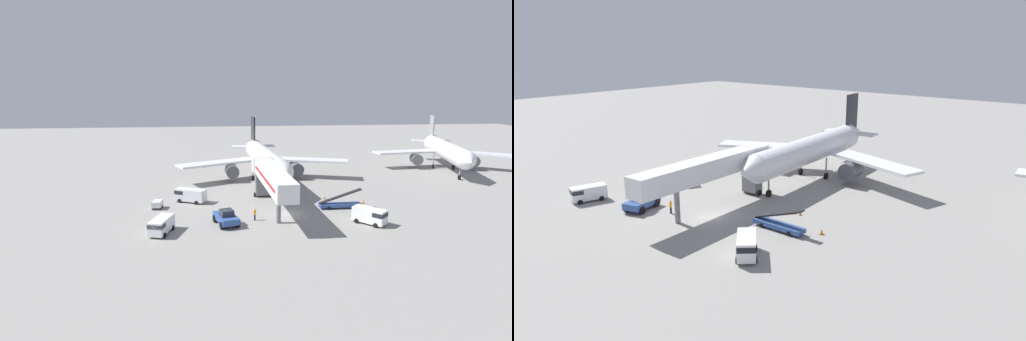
# 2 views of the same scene
# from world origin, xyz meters

# --- Properties ---
(ground_plane) EXTENTS (300.00, 300.00, 0.00)m
(ground_plane) POSITION_xyz_m (0.00, 0.00, 0.00)
(ground_plane) COLOR gray
(airplane_at_gate) EXTENTS (37.79, 37.98, 12.77)m
(airplane_at_gate) POSITION_xyz_m (-0.32, 23.65, 4.81)
(airplane_at_gate) COLOR silver
(airplane_at_gate) RESTS_ON ground
(jet_bridge) EXTENTS (4.02, 23.56, 7.45)m
(jet_bridge) POSITION_xyz_m (-2.15, 2.37, 5.68)
(jet_bridge) COLOR silver
(jet_bridge) RESTS_ON ground
(pushback_tug) EXTENTS (4.00, 5.72, 2.34)m
(pushback_tug) POSITION_xyz_m (-9.66, -4.08, 1.10)
(pushback_tug) COLOR #2D4C8E
(pushback_tug) RESTS_ON ground
(belt_loader_truck) EXTENTS (7.06, 1.75, 3.30)m
(belt_loader_truck) POSITION_xyz_m (9.55, 1.99, 0.77)
(belt_loader_truck) COLOR #2D4C8E
(belt_loader_truck) RESTS_ON ground
(service_van_mid_left) EXTENTS (3.32, 5.21, 2.20)m
(service_van_mid_left) POSITION_xyz_m (-18.70, -6.80, 1.26)
(service_van_mid_left) COLOR white
(service_van_mid_left) RESTS_ON ground
(service_van_far_left) EXTENTS (5.76, 4.31, 2.36)m
(service_van_far_left) POSITION_xyz_m (-15.58, 8.48, 1.34)
(service_van_far_left) COLOR silver
(service_van_far_left) RESTS_ON ground
(service_van_mid_center) EXTENTS (4.71, 4.98, 2.37)m
(service_van_mid_center) POSITION_xyz_m (11.48, -6.12, 1.34)
(service_van_mid_center) COLOR white
(service_van_mid_center) RESTS_ON ground
(baggage_cart_rear_left) EXTENTS (1.66, 2.32, 1.34)m
(baggage_cart_rear_left) POSITION_xyz_m (-20.75, 5.14, 0.75)
(baggage_cart_rear_left) COLOR #38383D
(baggage_cart_rear_left) RESTS_ON ground
(ground_crew_worker_foreground) EXTENTS (0.48, 0.48, 1.88)m
(ground_crew_worker_foreground) POSITION_xyz_m (-5.29, -2.61, 1.00)
(ground_crew_worker_foreground) COLOR #1E2333
(ground_crew_worker_foreground) RESTS_ON ground
(safety_cone_alpha) EXTENTS (0.48, 0.48, 0.73)m
(safety_cone_alpha) POSITION_xyz_m (14.38, 4.16, 0.36)
(safety_cone_alpha) COLOR black
(safety_cone_alpha) RESTS_ON ground
(safety_cone_bravo) EXTENTS (0.38, 0.38, 0.58)m
(safety_cone_bravo) POSITION_xyz_m (8.63, 7.83, 0.29)
(safety_cone_bravo) COLOR black
(safety_cone_bravo) RESTS_ON ground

